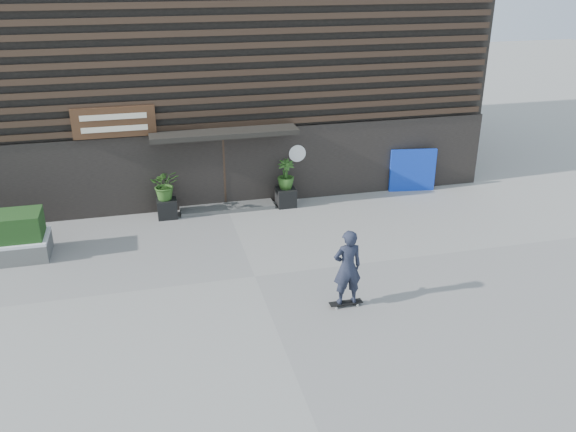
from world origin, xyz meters
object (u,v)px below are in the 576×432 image
object	(u,v)px
planter_pot_right	(286,197)
planter_pot_left	(167,208)
skateboarder	(347,268)
blue_tarp	(413,170)

from	to	relation	value
planter_pot_right	planter_pot_left	bearing A→B (deg)	180.00
planter_pot_right	skateboarder	size ratio (longest dim) A/B	0.31
blue_tarp	skateboarder	size ratio (longest dim) A/B	0.82
planter_pot_left	blue_tarp	xyz separation A→B (m)	(8.36, 0.30, 0.44)
planter_pot_right	skateboarder	world-z (taller)	skateboarder
planter_pot_left	planter_pot_right	size ratio (longest dim) A/B	1.00
planter_pot_right	skateboarder	bearing A→B (deg)	-91.07
planter_pot_left	blue_tarp	distance (m)	8.38
skateboarder	planter_pot_right	bearing A→B (deg)	88.93
planter_pot_right	blue_tarp	world-z (taller)	blue_tarp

